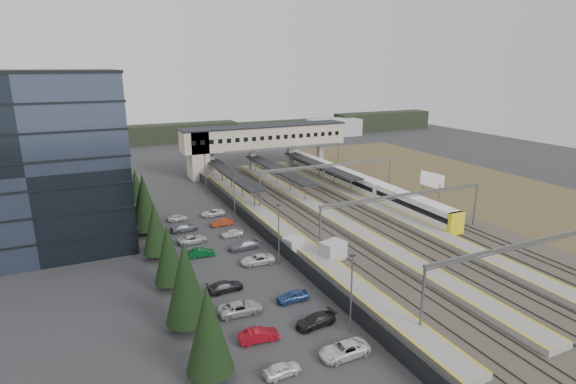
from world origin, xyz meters
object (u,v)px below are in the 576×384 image
relay_cabin_near (333,251)px  train (353,182)px  office_building (31,162)px  footbridge (254,140)px  billboard (432,181)px  relay_cabin_far (293,245)px

relay_cabin_near → train: bearing=52.9°
office_building → train: 57.23m
relay_cabin_near → footbridge: (8.80, 51.92, 6.63)m
relay_cabin_near → billboard: billboard is taller
relay_cabin_far → relay_cabin_near: bearing=-49.7°
office_building → relay_cabin_near: (34.91, -21.92, -10.89)m
footbridge → train: bearing=-62.9°
relay_cabin_far → train: 34.16m
relay_cabin_near → train: size_ratio=0.06×
train → footbridge: bearing=117.1°
billboard → relay_cabin_near: bearing=-151.2°
office_building → relay_cabin_far: office_building is taller
relay_cabin_far → billboard: billboard is taller
billboard → train: bearing=140.4°
footbridge → billboard: size_ratio=7.25×
relay_cabin_near → relay_cabin_far: 5.69m
office_building → train: size_ratio=0.42×
relay_cabin_near → footbridge: size_ratio=0.09×
relay_cabin_far → train: bearing=43.5°
footbridge → billboard: 41.80m
relay_cabin_near → train: (21.09, 27.84, 0.66)m
office_building → billboard: 68.50m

